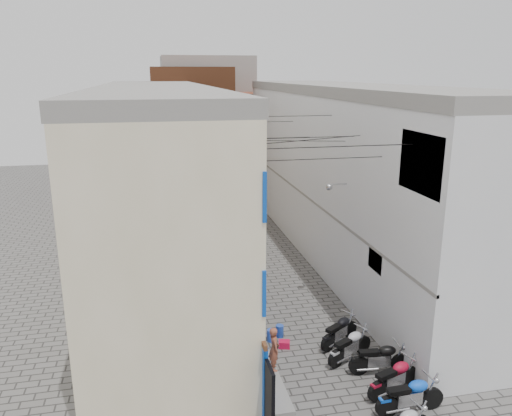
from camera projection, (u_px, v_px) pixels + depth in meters
ground at (348, 411)px, 14.59m from camera, size 90.00×90.00×0.00m
plinth at (218, 257)px, 26.42m from camera, size 0.90×26.00×0.25m
building_left at (158, 179)px, 24.64m from camera, size 5.10×27.00×9.00m
building_right at (347, 171)px, 26.68m from camera, size 5.94×26.00×9.00m
building_far_brick_left at (192, 133)px, 39.31m from camera, size 6.00×6.00×10.00m
building_far_brick_right at (249, 141)px, 42.46m from camera, size 5.00×6.00×8.00m
building_far_concrete at (208, 119)px, 45.25m from camera, size 8.00×5.00×11.00m
far_shopfront at (223, 186)px, 38.07m from camera, size 2.00×0.30×2.40m
overhead_wires at (284, 136)px, 19.94m from camera, size 5.80×13.02×1.32m
motorcycle_c at (410, 394)px, 14.38m from camera, size 2.19×0.80×1.25m
motorcycle_d at (395, 376)px, 15.26m from camera, size 2.22×1.32×1.22m
motorcycle_e at (380, 357)px, 16.29m from camera, size 2.14×0.88×1.21m
motorcycle_f at (350, 344)px, 17.06m from camera, size 2.13×1.52×1.19m
motorcycle_g at (340, 329)px, 18.08m from camera, size 2.05×1.65×1.18m
person_a at (274, 349)px, 16.06m from camera, size 0.36×0.54×1.48m
person_b at (244, 282)px, 21.12m from camera, size 0.62×0.77×1.49m
water_jug_near at (271, 335)px, 18.37m from camera, size 0.36×0.36×0.46m
water_jug_far at (280, 331)px, 18.67m from camera, size 0.31×0.31×0.46m
red_crate at (284, 344)px, 17.97m from camera, size 0.47×0.40×0.25m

